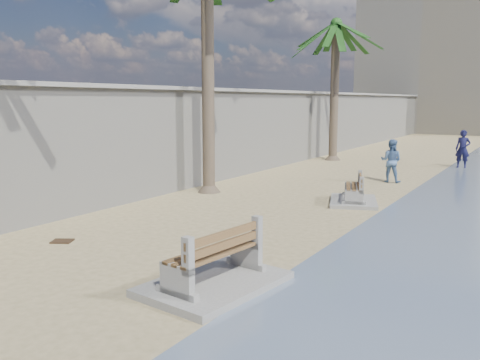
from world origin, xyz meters
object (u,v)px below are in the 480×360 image
at_px(palm_back, 336,26).
at_px(person_a, 463,146).
at_px(person_b, 391,159).
at_px(bench_far, 354,191).
at_px(bench_near, 214,262).

xyz_separation_m(palm_back, person_a, (6.34, 0.17, -5.87)).
xyz_separation_m(palm_back, person_b, (4.60, -5.81, -5.97)).
bearing_deg(bench_far, bench_near, -87.55).
bearing_deg(bench_near, person_b, 92.05).
bearing_deg(bench_near, palm_back, 105.18).
bearing_deg(person_a, bench_near, -94.18).
height_order(bench_far, palm_back, palm_back).
relative_size(palm_back, person_a, 3.86).
bearing_deg(person_a, palm_back, -178.74).
height_order(bench_near, palm_back, palm_back).
bearing_deg(bench_near, bench_far, 92.45).
bearing_deg(palm_back, person_b, -51.66).
relative_size(bench_near, palm_back, 0.33).
distance_m(palm_back, person_b, 9.52).
relative_size(bench_far, person_a, 1.16).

